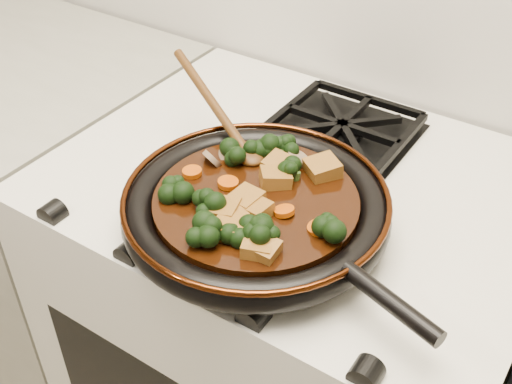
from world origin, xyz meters
The scene contains 34 objects.
stove centered at (0.00, 1.69, 0.45)m, with size 0.76×0.60×0.90m, color silver.
burner_grate_front centered at (0.00, 1.55, 0.91)m, with size 0.23×0.23×0.03m, color black, non-canonical shape.
burner_grate_back centered at (0.00, 1.83, 0.91)m, with size 0.23×0.23×0.03m, color black, non-canonical shape.
skillet centered at (0.01, 1.55, 0.94)m, with size 0.48×0.37×0.05m.
braising_sauce centered at (0.01, 1.55, 0.95)m, with size 0.28×0.28×0.02m, color black.
tofu_cube_0 centered at (0.01, 1.50, 0.97)m, with size 0.04×0.03×0.02m, color brown.
tofu_cube_1 centered at (0.08, 1.46, 0.97)m, with size 0.04×0.03×0.02m, color brown.
tofu_cube_2 centered at (0.06, 1.65, 0.97)m, with size 0.04×0.04×0.02m, color brown.
tofu_cube_3 centered at (0.02, 1.59, 0.97)m, with size 0.04×0.04×0.02m, color brown.
tofu_cube_4 centered at (0.01, 1.53, 0.97)m, with size 0.04×0.04×0.02m, color brown.
tofu_cube_5 centered at (0.00, 1.62, 0.97)m, with size 0.04×0.04×0.02m, color brown.
tofu_cube_6 centered at (0.03, 1.52, 0.97)m, with size 0.04×0.03×0.02m, color brown.
tofu_cube_7 centered at (0.07, 1.46, 0.97)m, with size 0.04×0.04×0.02m, color brown.
tofu_cube_8 centered at (0.03, 1.47, 0.97)m, with size 0.04×0.04×0.02m, color brown.
tofu_cube_9 centered at (0.00, 1.49, 0.97)m, with size 0.04×0.04×0.02m, color brown.
broccoli_floret_0 centered at (0.01, 1.44, 0.97)m, with size 0.06×0.06×0.06m, color black, non-canonical shape.
broccoli_floret_1 centered at (-0.08, 1.49, 0.97)m, with size 0.06×0.06×0.05m, color black, non-canonical shape.
broccoli_floret_2 centered at (-0.04, 1.63, 0.97)m, with size 0.06×0.06×0.05m, color black, non-canonical shape.
broccoli_floret_3 centered at (0.04, 1.61, 0.97)m, with size 0.06×0.06×0.05m, color black, non-canonical shape.
broccoli_floret_4 centered at (-0.02, 1.48, 0.97)m, with size 0.06×0.06×0.05m, color black, non-canonical shape.
broccoli_floret_5 centered at (-0.06, 1.60, 0.97)m, with size 0.06×0.06×0.05m, color black, non-canonical shape.
broccoli_floret_6 centered at (0.13, 1.54, 0.97)m, with size 0.06×0.06×0.05m, color black, non-canonical shape.
broccoli_floret_7 centered at (-0.01, 1.65, 0.97)m, with size 0.06×0.06×0.05m, color black, non-canonical shape.
broccoli_floret_8 centered at (0.07, 1.48, 0.97)m, with size 0.06×0.06×0.06m, color black, non-canonical shape.
broccoli_floret_9 centered at (0.04, 1.47, 0.97)m, with size 0.06×0.06×0.05m, color black, non-canonical shape.
carrot_coin_0 centered at (0.12, 1.54, 0.96)m, with size 0.03×0.03×0.01m, color #B24404.
carrot_coin_1 centered at (-0.03, 1.55, 0.96)m, with size 0.03×0.03×0.01m, color #B24404.
carrot_coin_2 centered at (-0.09, 1.54, 0.96)m, with size 0.03×0.03×0.01m, color #B24404.
carrot_coin_3 centered at (0.06, 1.54, 0.96)m, with size 0.03×0.03×0.01m, color #B24404.
mushroom_slice_0 centered at (-0.09, 1.58, 0.97)m, with size 0.03×0.03×0.01m, color brown.
mushroom_slice_1 centered at (-0.07, 1.61, 0.97)m, with size 0.03×0.03×0.01m, color brown.
mushroom_slice_2 centered at (0.02, 1.65, 0.97)m, with size 0.03×0.03×0.01m, color brown.
mushroom_slice_3 centered at (-0.02, 1.65, 0.97)m, with size 0.04×0.04×0.01m, color brown.
wooden_spoon centered at (-0.11, 1.65, 0.98)m, with size 0.15×0.09×0.24m.
Camera 1 is at (0.39, 0.98, 1.50)m, focal length 45.00 mm.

